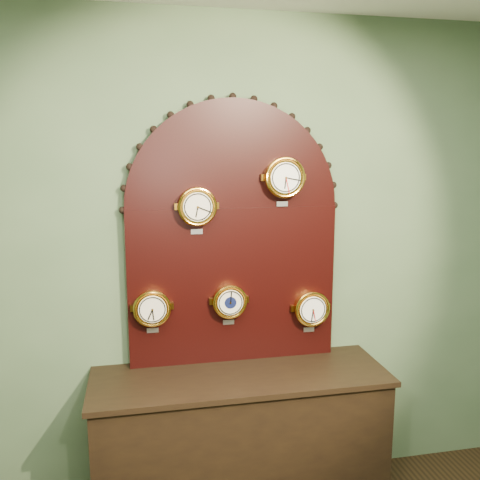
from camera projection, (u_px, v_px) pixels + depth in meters
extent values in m
plane|color=#506B49|center=(231.00, 263.00, 3.00)|extent=(4.00, 0.00, 4.00)
cube|color=black|center=(241.00, 445.00, 2.92)|extent=(1.60, 0.50, 0.80)
cube|color=black|center=(233.00, 285.00, 2.97)|extent=(1.20, 0.06, 0.90)
cylinder|color=black|center=(233.00, 208.00, 2.89)|extent=(1.20, 0.06, 1.20)
cylinder|color=gold|center=(197.00, 206.00, 2.79)|extent=(0.20, 0.08, 0.20)
torus|color=gold|center=(198.00, 207.00, 2.76)|extent=(0.21, 0.02, 0.21)
cylinder|color=beige|center=(198.00, 207.00, 2.76)|extent=(0.16, 0.01, 0.16)
cube|color=#BCBBC3|center=(197.00, 232.00, 2.84)|extent=(0.07, 0.01, 0.03)
cylinder|color=gold|center=(284.00, 177.00, 2.86)|extent=(0.21, 0.08, 0.21)
torus|color=gold|center=(285.00, 178.00, 2.83)|extent=(0.23, 0.02, 0.23)
cylinder|color=white|center=(286.00, 178.00, 2.82)|extent=(0.17, 0.01, 0.17)
cube|color=#BCBBC3|center=(282.00, 204.00, 2.91)|extent=(0.06, 0.01, 0.03)
cylinder|color=gold|center=(152.00, 307.00, 2.84)|extent=(0.19, 0.08, 0.19)
torus|color=gold|center=(152.00, 309.00, 2.81)|extent=(0.21, 0.02, 0.21)
cylinder|color=beige|center=(152.00, 310.00, 2.80)|extent=(0.15, 0.01, 0.15)
cube|color=#BCBBC3|center=(153.00, 330.00, 2.89)|extent=(0.06, 0.01, 0.03)
cylinder|color=gold|center=(229.00, 301.00, 2.92)|extent=(0.18, 0.08, 0.18)
torus|color=gold|center=(230.00, 302.00, 2.89)|extent=(0.20, 0.02, 0.20)
cylinder|color=beige|center=(230.00, 303.00, 2.89)|extent=(0.15, 0.01, 0.15)
cube|color=#BCBBC3|center=(229.00, 322.00, 2.97)|extent=(0.07, 0.01, 0.03)
cylinder|color=#0C1235|center=(231.00, 303.00, 2.88)|extent=(0.07, 0.00, 0.07)
cylinder|color=gold|center=(311.00, 308.00, 3.03)|extent=(0.20, 0.08, 0.20)
torus|color=gold|center=(313.00, 309.00, 3.00)|extent=(0.21, 0.02, 0.21)
cylinder|color=white|center=(313.00, 310.00, 3.00)|extent=(0.16, 0.01, 0.16)
cube|color=#BCBBC3|center=(309.00, 329.00, 3.08)|extent=(0.06, 0.01, 0.03)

